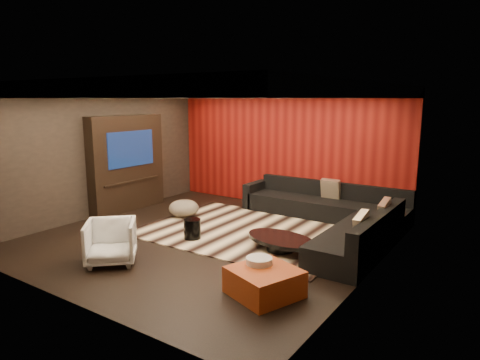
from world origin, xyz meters
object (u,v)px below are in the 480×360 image
Objects in this scene: coffee_table at (281,244)px; sectional_sofa at (335,216)px; white_side_table at (259,273)px; armchair at (111,242)px; drum_stool at (192,229)px; orange_ottoman at (264,282)px.

coffee_table is 1.73m from sectional_sofa.
armchair reaches higher than white_side_table.
coffee_table is at bearing 107.44° from white_side_table.
coffee_table is 1.74× the size of armchair.
armchair is (-2.44, -0.51, 0.12)m from white_side_table.
drum_stool is 1.64m from armchair.
armchair is 4.32m from sectional_sofa.
sectional_sofa reaches higher than coffee_table.
drum_stool is (-1.66, -0.37, 0.07)m from coffee_table.
sectional_sofa is at bearing 93.00° from white_side_table.
drum_stool is at bearing 152.80° from white_side_table.
drum_stool is at bearing 35.43° from armchair.
drum_stool is at bearing 152.03° from orange_ottoman.
coffee_table is at bearing 111.33° from orange_ottoman.
sectional_sofa is at bearing 80.21° from coffee_table.
armchair reaches higher than orange_ottoman.
orange_ottoman is 0.22× the size of sectional_sofa.
sectional_sofa reaches higher than white_side_table.
coffee_table is 2.95× the size of white_side_table.
armchair reaches higher than coffee_table.
orange_ottoman is at bearing -84.36° from sectional_sofa.
sectional_sofa reaches higher than armchair.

